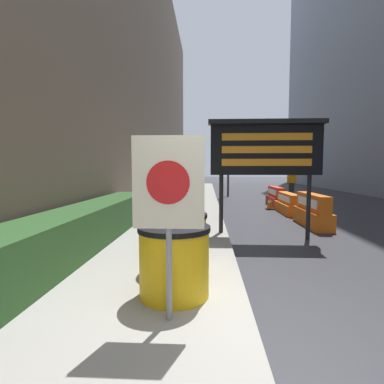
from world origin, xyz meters
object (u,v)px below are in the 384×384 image
object	(u,v)px
traffic_cone_mid	(270,203)
traffic_light_near_curb	(229,146)
jersey_barrier_orange_far	(312,212)
jersey_barrier_orange_near	(289,204)
pedestrian_worker	(292,180)
traffic_cone_near	(316,211)
barrel_drum_foreground	(174,261)
jersey_barrier_red_striped	(276,198)
barrel_drum_middle	(179,241)
message_board	(266,149)
warning_sign	(168,194)

from	to	relation	value
traffic_cone_mid	traffic_light_near_curb	bearing A→B (deg)	103.38
jersey_barrier_orange_far	jersey_barrier_orange_near	world-z (taller)	jersey_barrier_orange_far
pedestrian_worker	traffic_light_near_curb	bearing A→B (deg)	-9.38
jersey_barrier_orange_far	traffic_cone_near	world-z (taller)	jersey_barrier_orange_far
barrel_drum_foreground	traffic_cone_near	world-z (taller)	barrel_drum_foreground
jersey_barrier_orange_far	traffic_cone_mid	size ratio (longest dim) A/B	3.62
barrel_drum_foreground	jersey_barrier_orange_far	size ratio (longest dim) A/B	0.43
jersey_barrier_red_striped	traffic_cone_mid	bearing A→B (deg)	-113.08
barrel_drum_middle	jersey_barrier_red_striped	size ratio (longest dim) A/B	0.46
barrel_drum_middle	jersey_barrier_red_striped	world-z (taller)	barrel_drum_middle
jersey_barrier_orange_far	traffic_cone_near	xyz separation A→B (m)	(0.27, 0.45, -0.05)
message_board	traffic_cone_mid	bearing A→B (deg)	76.94
barrel_drum_foreground	traffic_cone_mid	xyz separation A→B (m)	(2.97, 8.85, -0.30)
barrel_drum_foreground	traffic_light_near_curb	distance (m)	14.71
traffic_cone_mid	message_board	bearing A→B (deg)	-103.06
traffic_cone_mid	pedestrian_worker	xyz separation A→B (m)	(2.17, 4.73, 0.79)
barrel_drum_foreground	jersey_barrier_orange_near	distance (m)	8.64
barrel_drum_middle	jersey_barrier_orange_near	distance (m)	7.76
barrel_drum_foreground	traffic_light_near_curb	world-z (taller)	traffic_light_near_curb
warning_sign	traffic_cone_near	xyz separation A→B (m)	(3.73, 6.38, -1.07)
jersey_barrier_red_striped	jersey_barrier_orange_far	bearing A→B (deg)	-90.00
pedestrian_worker	jersey_barrier_orange_near	bearing A→B (deg)	77.79
barrel_drum_middle	traffic_cone_near	bearing A→B (deg)	51.72
jersey_barrier_orange_far	jersey_barrier_orange_near	size ratio (longest dim) A/B	0.99
jersey_barrier_orange_near	traffic_cone_near	xyz separation A→B (m)	(0.27, -2.12, 0.04)
jersey_barrier_red_striped	traffic_light_near_curb	distance (m)	5.42
message_board	traffic_cone_mid	world-z (taller)	message_board
pedestrian_worker	jersey_barrier_orange_far	bearing A→B (deg)	82.74
traffic_cone_near	traffic_light_near_curb	bearing A→B (deg)	103.68
jersey_barrier_red_striped	traffic_cone_near	xyz separation A→B (m)	(0.27, -4.25, -0.01)
jersey_barrier_orange_far	jersey_barrier_red_striped	xyz separation A→B (m)	(-0.00, 4.70, -0.04)
barrel_drum_middle	traffic_cone_near	world-z (taller)	barrel_drum_middle
jersey_barrier_orange_near	pedestrian_worker	world-z (taller)	pedestrian_worker
jersey_barrier_orange_far	jersey_barrier_red_striped	size ratio (longest dim) A/B	1.06
warning_sign	jersey_barrier_red_striped	world-z (taller)	warning_sign
jersey_barrier_orange_near	jersey_barrier_red_striped	bearing A→B (deg)	90.00
traffic_cone_near	pedestrian_worker	distance (m)	7.94
traffic_cone_mid	pedestrian_worker	size ratio (longest dim) A/B	0.31
warning_sign	message_board	xyz separation A→B (m)	(1.75, 4.22, 0.70)
message_board	traffic_cone_mid	xyz separation A→B (m)	(1.21, 5.22, -1.87)
warning_sign	message_board	world-z (taller)	message_board
jersey_barrier_orange_far	traffic_cone_mid	xyz separation A→B (m)	(-0.51, 3.51, -0.15)
jersey_barrier_orange_near	pedestrian_worker	distance (m)	5.95
traffic_cone_mid	barrel_drum_middle	bearing A→B (deg)	-110.95
jersey_barrier_red_striped	message_board	bearing A→B (deg)	-105.01
traffic_cone_near	traffic_light_near_curb	world-z (taller)	traffic_light_near_curb
message_board	jersey_barrier_orange_near	world-z (taller)	message_board
warning_sign	jersey_barrier_orange_far	distance (m)	6.94
traffic_light_near_curb	jersey_barrier_orange_near	bearing A→B (deg)	-74.27
barrel_drum_middle	traffic_light_near_curb	size ratio (longest dim) A/B	0.21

